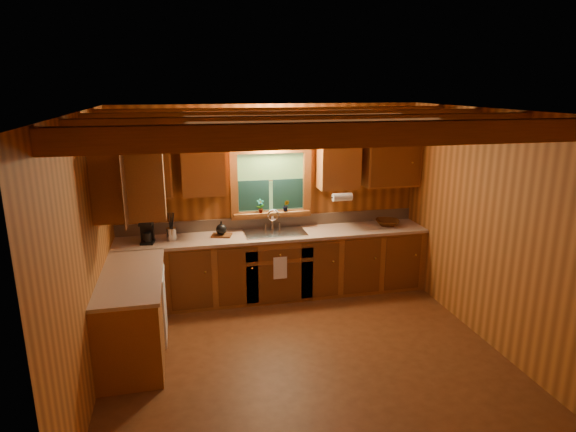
# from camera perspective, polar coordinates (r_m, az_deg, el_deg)

# --- Properties ---
(room) EXTENTS (4.20, 4.20, 4.20)m
(room) POSITION_cam_1_polar(r_m,az_deg,el_deg) (4.96, 2.04, -2.92)
(room) COLOR #5D3216
(room) RESTS_ON ground
(ceiling_beams) EXTENTS (4.20, 2.54, 0.18)m
(ceiling_beams) POSITION_cam_1_polar(r_m,az_deg,el_deg) (4.73, 2.18, 10.93)
(ceiling_beams) COLOR brown
(ceiling_beams) RESTS_ON room
(base_cabinets) EXTENTS (4.20, 2.22, 0.86)m
(base_cabinets) POSITION_cam_1_polar(r_m,az_deg,el_deg) (6.36, -5.35, -7.17)
(base_cabinets) COLOR brown
(base_cabinets) RESTS_ON ground
(countertop) EXTENTS (4.20, 2.24, 0.04)m
(countertop) POSITION_cam_1_polar(r_m,az_deg,el_deg) (6.21, -5.34, -3.29)
(countertop) COLOR tan
(countertop) RESTS_ON base_cabinets
(backsplash) EXTENTS (4.20, 0.02, 0.16)m
(backsplash) POSITION_cam_1_polar(r_m,az_deg,el_deg) (6.81, -2.01, -0.68)
(backsplash) COLOR tan
(backsplash) RESTS_ON room
(dishwasher_panel) EXTENTS (0.02, 0.60, 0.80)m
(dishwasher_panel) POSITION_cam_1_polar(r_m,az_deg,el_deg) (5.77, -14.34, -10.02)
(dishwasher_panel) COLOR white
(dishwasher_panel) RESTS_ON base_cabinets
(upper_cabinets) EXTENTS (4.19, 1.77, 0.78)m
(upper_cabinets) POSITION_cam_1_polar(r_m,az_deg,el_deg) (6.10, -6.51, 5.64)
(upper_cabinets) COLOR brown
(upper_cabinets) RESTS_ON room
(window) EXTENTS (1.12, 0.08, 1.00)m
(window) POSITION_cam_1_polar(r_m,az_deg,el_deg) (6.67, -2.03, 3.82)
(window) COLOR brown
(window) RESTS_ON room
(window_sill) EXTENTS (1.06, 0.14, 0.04)m
(window_sill) POSITION_cam_1_polar(r_m,az_deg,el_deg) (6.71, -1.92, 0.33)
(window_sill) COLOR brown
(window_sill) RESTS_ON room
(wall_sconce) EXTENTS (0.45, 0.21, 0.17)m
(wall_sconce) POSITION_cam_1_polar(r_m,az_deg,el_deg) (6.45, -1.88, 9.16)
(wall_sconce) COLOR black
(wall_sconce) RESTS_ON room
(paper_towel_roll) EXTENTS (0.27, 0.11, 0.11)m
(paper_towel_roll) POSITION_cam_1_polar(r_m,az_deg,el_deg) (6.61, 6.40, 2.24)
(paper_towel_roll) COLOR white
(paper_towel_roll) RESTS_ON upper_cabinets
(dish_towel) EXTENTS (0.18, 0.01, 0.30)m
(dish_towel) POSITION_cam_1_polar(r_m,az_deg,el_deg) (6.38, -0.93, -6.14)
(dish_towel) COLOR white
(dish_towel) RESTS_ON base_cabinets
(sink) EXTENTS (0.82, 0.48, 0.43)m
(sink) POSITION_cam_1_polar(r_m,az_deg,el_deg) (6.58, -1.54, -2.37)
(sink) COLOR silver
(sink) RESTS_ON countertop
(coffee_maker) EXTENTS (0.16, 0.20, 0.28)m
(coffee_maker) POSITION_cam_1_polar(r_m,az_deg,el_deg) (6.39, -16.25, -1.82)
(coffee_maker) COLOR black
(coffee_maker) RESTS_ON countertop
(utensil_crock) EXTENTS (0.13, 0.13, 0.37)m
(utensil_crock) POSITION_cam_1_polar(r_m,az_deg,el_deg) (6.42, -13.56, -2.00)
(utensil_crock) COLOR silver
(utensil_crock) RESTS_ON countertop
(cutting_board) EXTENTS (0.30, 0.25, 0.02)m
(cutting_board) POSITION_cam_1_polar(r_m,az_deg,el_deg) (6.49, -7.82, -2.26)
(cutting_board) COLOR brown
(cutting_board) RESTS_ON countertop
(teakettle) EXTENTS (0.14, 0.14, 0.18)m
(teakettle) POSITION_cam_1_polar(r_m,az_deg,el_deg) (6.46, -7.85, -1.56)
(teakettle) COLOR black
(teakettle) RESTS_ON cutting_board
(wicker_basket) EXTENTS (0.42, 0.42, 0.08)m
(wicker_basket) POSITION_cam_1_polar(r_m,az_deg,el_deg) (7.05, 11.62, -0.77)
(wicker_basket) COLOR #48230C
(wicker_basket) RESTS_ON countertop
(potted_plant_left) EXTENTS (0.11, 0.08, 0.20)m
(potted_plant_left) POSITION_cam_1_polar(r_m,az_deg,el_deg) (6.63, -3.26, 1.19)
(potted_plant_left) COLOR brown
(potted_plant_left) RESTS_ON window_sill
(potted_plant_right) EXTENTS (0.11, 0.10, 0.16)m
(potted_plant_right) POSITION_cam_1_polar(r_m,az_deg,el_deg) (6.71, -0.24, 1.22)
(potted_plant_right) COLOR brown
(potted_plant_right) RESTS_ON window_sill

